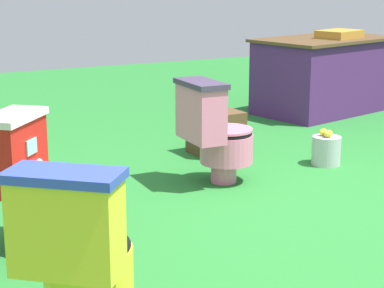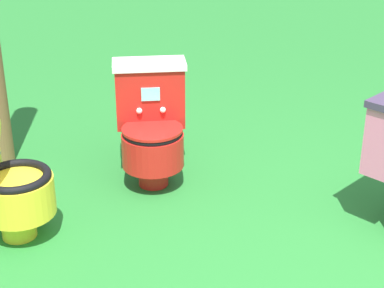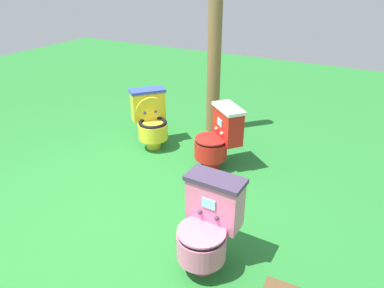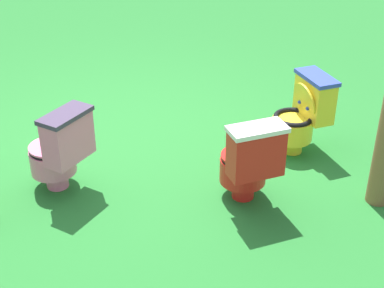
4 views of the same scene
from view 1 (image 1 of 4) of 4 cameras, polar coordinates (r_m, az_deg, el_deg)
ground at (r=4.12m, az=9.25°, el=-6.42°), size 14.00×14.00×0.00m
toilet_red at (r=3.68m, az=-12.88°, el=-3.02°), size 0.64×0.63×0.73m
toilet_pink at (r=4.70m, az=1.93°, el=1.05°), size 0.50×0.44×0.73m
toilet_yellow at (r=2.77m, az=-9.39°, el=-8.62°), size 0.63×0.64×0.73m
vendor_table at (r=7.30m, az=10.91°, el=5.69°), size 1.62×1.16×0.85m
small_crate at (r=5.54m, az=2.01°, el=0.96°), size 0.40×0.34×0.34m
lemon_bucket at (r=5.32m, az=11.07°, el=-0.46°), size 0.22×0.22×0.28m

